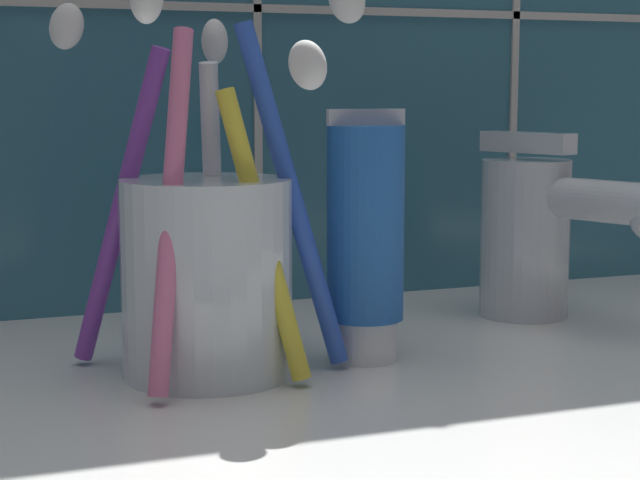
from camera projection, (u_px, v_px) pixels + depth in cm
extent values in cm
cube|color=silver|center=(347.00, 405.00, 49.45)|extent=(72.65, 39.99, 2.00)
cube|color=beige|center=(228.00, 7.00, 64.70)|extent=(82.65, 0.24, 0.50)
cylinder|color=silver|center=(207.00, 278.00, 50.24)|extent=(8.03, 8.03, 9.34)
cylinder|color=blue|center=(293.00, 196.00, 50.39)|extent=(5.46, 2.08, 16.36)
ellipsoid|color=white|center=(347.00, 0.00, 49.44)|extent=(2.46, 1.76, 2.58)
cylinder|color=white|center=(214.00, 211.00, 52.20)|extent=(2.09, 3.48, 14.46)
ellipsoid|color=white|center=(215.00, 41.00, 52.47)|extent=(1.96, 2.38, 2.46)
cylinder|color=purple|center=(121.00, 208.00, 50.82)|extent=(4.82, 4.18, 15.23)
ellipsoid|color=white|center=(67.00, 26.00, 50.46)|extent=(2.58, 2.44, 2.60)
cylinder|color=pink|center=(171.00, 210.00, 46.67)|extent=(3.46, 4.66, 15.94)
cylinder|color=yellow|center=(264.00, 235.00, 48.28)|extent=(4.11, 3.46, 13.30)
ellipsoid|color=white|center=(308.00, 65.00, 46.59)|extent=(2.55, 2.38, 2.57)
cylinder|color=white|center=(365.00, 339.00, 53.56)|extent=(3.25, 3.25, 2.11)
cylinder|color=blue|center=(365.00, 223.00, 52.73)|extent=(3.83, 3.83, 9.61)
cube|color=silver|center=(366.00, 117.00, 52.00)|extent=(4.02, 0.36, 0.80)
cylinder|color=silver|center=(525.00, 238.00, 63.52)|extent=(5.26, 5.26, 9.36)
cylinder|color=silver|center=(585.00, 200.00, 60.14)|extent=(5.26, 8.52, 2.37)
cube|color=silver|center=(527.00, 142.00, 62.72)|extent=(3.53, 6.09, 1.20)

